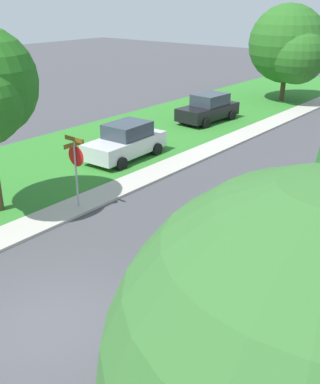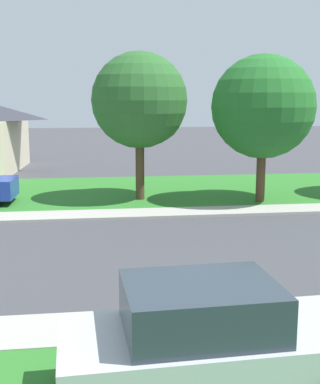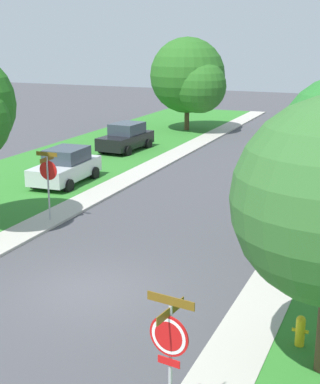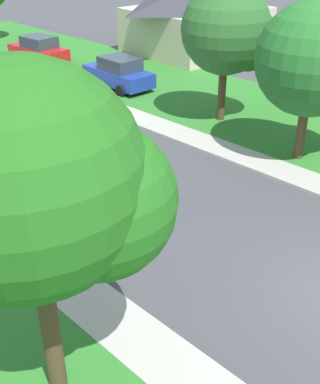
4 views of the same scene
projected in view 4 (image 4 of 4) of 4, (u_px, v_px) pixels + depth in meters
The scene contains 9 objects.
sidewalk_east at pixel (148, 122), 22.29m from camera, with size 1.40×56.00×0.10m, color #ADA89E.
lawn_east at pixel (213, 99), 25.20m from camera, with size 8.00×56.00×0.08m, color #2D7528.
stop_sign_far_corner at pixel (74, 227), 11.29m from camera, with size 0.92×0.92×2.77m.
car_blue_kerbside_mid at pixel (119, 73), 26.49m from camera, with size 2.19×4.38×1.76m.
car_red_near_corner at pixel (39, 50), 31.26m from camera, with size 2.22×4.39×1.76m.
tree_corner_large at pixel (232, 32), 20.66m from camera, with size 4.16×3.87×6.07m.
tree_sidewalk_far at pixel (319, 63), 17.13m from camera, with size 4.39×4.08×5.93m.
tree_sidewalk_mid at pixel (46, 187), 7.50m from camera, with size 4.10×3.81×6.58m.
house_right_setback at pixel (197, 17), 33.39m from camera, with size 9.43×8.30×4.60m.
Camera 4 is at (-9.82, -3.22, 8.13)m, focal length 45.11 mm.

